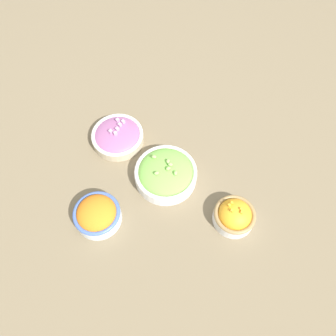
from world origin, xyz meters
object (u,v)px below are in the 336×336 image
(bowl_lettuce, at_px, (166,173))
(bowl_carrots, at_px, (97,214))
(bowl_squash, at_px, (234,215))
(bowl_red_onion, at_px, (118,136))

(bowl_lettuce, relative_size, bowl_carrots, 1.42)
(bowl_lettuce, distance_m, bowl_carrots, 0.23)
(bowl_lettuce, height_order, bowl_carrots, bowl_lettuce)
(bowl_squash, bearing_deg, bowl_lettuce, -36.72)
(bowl_lettuce, relative_size, bowl_squash, 1.60)
(bowl_carrots, bearing_deg, bowl_red_onion, -99.15)
(bowl_lettuce, height_order, bowl_squash, same)
(bowl_carrots, bearing_deg, bowl_lettuce, -147.25)
(bowl_lettuce, xyz_separation_m, bowl_red_onion, (0.15, -0.14, -0.01))
(bowl_red_onion, bearing_deg, bowl_carrots, 80.85)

